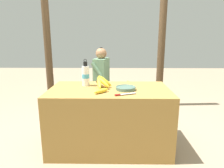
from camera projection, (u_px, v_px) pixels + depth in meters
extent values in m
plane|color=gray|center=(110.00, 145.00, 2.36)|extent=(12.00, 12.00, 0.00)
cube|color=olive|center=(110.00, 118.00, 2.28)|extent=(1.32, 0.74, 0.69)
sphere|color=#4C381E|center=(99.00, 81.00, 2.22)|extent=(0.06, 0.06, 0.06)
ellipsoid|color=yellow|center=(99.00, 83.00, 2.16)|extent=(0.07, 0.19, 0.11)
ellipsoid|color=yellow|center=(103.00, 82.00, 2.18)|extent=(0.17, 0.14, 0.13)
ellipsoid|color=yellow|center=(105.00, 81.00, 2.22)|extent=(0.17, 0.05, 0.15)
ellipsoid|color=yellow|center=(104.00, 81.00, 2.26)|extent=(0.17, 0.14, 0.11)
ellipsoid|color=yellow|center=(99.00, 80.00, 2.28)|extent=(0.05, 0.16, 0.13)
cylinder|color=#4C6B5B|center=(126.00, 88.00, 2.15)|extent=(0.22, 0.22, 0.03)
torus|color=#4C6B5B|center=(126.00, 87.00, 2.14)|extent=(0.22, 0.22, 0.01)
cylinder|color=white|center=(86.00, 76.00, 2.31)|extent=(0.08, 0.08, 0.23)
cylinder|color=#47A8D1|center=(86.00, 76.00, 2.31)|extent=(0.09, 0.09, 0.05)
cylinder|color=black|center=(85.00, 64.00, 2.27)|extent=(0.05, 0.05, 0.05)
torus|color=black|center=(85.00, 61.00, 2.27)|extent=(0.04, 0.01, 0.04)
ellipsoid|color=yellow|center=(101.00, 91.00, 2.02)|extent=(0.16, 0.17, 0.04)
cube|color=#BCBCC1|center=(128.00, 94.00, 1.96)|extent=(0.17, 0.09, 0.00)
cylinder|color=maroon|center=(117.00, 95.00, 1.92)|extent=(0.06, 0.04, 0.02)
cube|color=brown|center=(104.00, 88.00, 3.47)|extent=(1.45, 0.32, 0.04)
cube|color=brown|center=(67.00, 101.00, 3.40)|extent=(0.06, 0.06, 0.37)
cube|color=brown|center=(141.00, 101.00, 3.39)|extent=(0.06, 0.06, 0.37)
cube|color=brown|center=(70.00, 97.00, 3.64)|extent=(0.06, 0.06, 0.37)
cube|color=brown|center=(139.00, 97.00, 3.62)|extent=(0.06, 0.06, 0.37)
cylinder|color=#232328|center=(86.00, 99.00, 3.45)|extent=(0.09, 0.09, 0.40)
cylinder|color=#232328|center=(92.00, 87.00, 3.37)|extent=(0.31, 0.15, 0.09)
cylinder|color=#232328|center=(90.00, 96.00, 3.62)|extent=(0.09, 0.09, 0.40)
cylinder|color=#232328|center=(96.00, 85.00, 3.55)|extent=(0.31, 0.15, 0.09)
cube|color=slate|center=(101.00, 73.00, 3.37)|extent=(0.27, 0.38, 0.49)
cylinder|color=slate|center=(97.00, 70.00, 3.21)|extent=(0.21, 0.11, 0.25)
cylinder|color=slate|center=(102.00, 67.00, 3.52)|extent=(0.21, 0.11, 0.25)
sphere|color=#9E704C|center=(101.00, 53.00, 3.30)|extent=(0.18, 0.18, 0.18)
sphere|color=black|center=(101.00, 49.00, 3.28)|extent=(0.07, 0.07, 0.07)
sphere|color=#4C381E|center=(127.00, 83.00, 3.44)|extent=(0.05, 0.05, 0.05)
ellipsoid|color=#9EB24C|center=(128.00, 84.00, 3.39)|extent=(0.08, 0.17, 0.10)
ellipsoid|color=#9EB24C|center=(130.00, 84.00, 3.40)|extent=(0.14, 0.14, 0.13)
ellipsoid|color=#9EB24C|center=(130.00, 83.00, 3.43)|extent=(0.15, 0.08, 0.09)
ellipsoid|color=#9EB24C|center=(130.00, 83.00, 3.45)|extent=(0.14, 0.08, 0.12)
ellipsoid|color=#9EB24C|center=(129.00, 83.00, 3.48)|extent=(0.13, 0.13, 0.12)
ellipsoid|color=#9EB24C|center=(128.00, 83.00, 3.49)|extent=(0.08, 0.14, 0.12)
cylinder|color=#4C3823|center=(47.00, 35.00, 3.48)|extent=(0.12, 0.12, 2.54)
cylinder|color=#4C3823|center=(162.00, 35.00, 3.45)|extent=(0.12, 0.12, 2.54)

